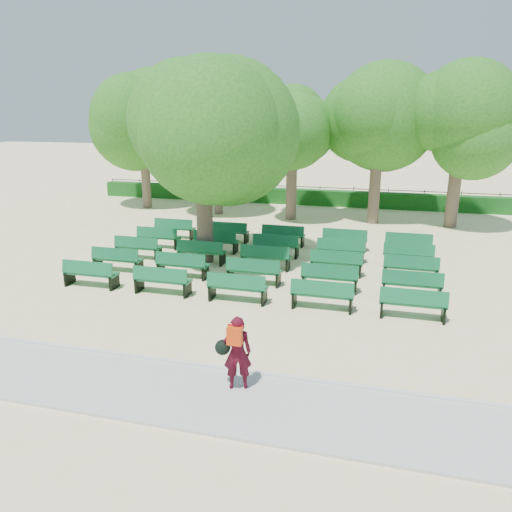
{
  "coord_description": "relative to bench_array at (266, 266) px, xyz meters",
  "views": [
    {
      "loc": [
        4.97,
        -15.57,
        5.57
      ],
      "look_at": [
        1.1,
        -1.0,
        1.1
      ],
      "focal_mm": 35.0,
      "sensor_mm": 36.0,
      "label": 1
    }
  ],
  "objects": [
    {
      "name": "ground",
      "position": [
        -0.89,
        -1.13,
        -0.09
      ],
      "size": [
        120.0,
        120.0,
        0.0
      ],
      "primitive_type": "plane",
      "color": "beige"
    },
    {
      "name": "tree_line",
      "position": [
        -0.89,
        8.87,
        -0.09
      ],
      "size": [
        21.8,
        6.8,
        7.04
      ],
      "primitive_type": null,
      "color": "#2B6F1D",
      "rests_on": "ground"
    },
    {
      "name": "fence",
      "position": [
        -0.89,
        13.27,
        -0.09
      ],
      "size": [
        26.0,
        0.1,
        1.02
      ],
      "primitive_type": null,
      "color": "black",
      "rests_on": "ground"
    },
    {
      "name": "curb",
      "position": [
        -0.89,
        -7.38,
        -0.04
      ],
      "size": [
        30.0,
        0.12,
        0.1
      ],
      "primitive_type": "cube",
      "color": "silver",
      "rests_on": "ground"
    },
    {
      "name": "paving",
      "position": [
        -0.89,
        -8.53,
        -0.06
      ],
      "size": [
        30.0,
        2.2,
        0.06
      ],
      "primitive_type": "cube",
      "color": "#BBBAB6",
      "rests_on": "ground"
    },
    {
      "name": "bench_array",
      "position": [
        0.0,
        0.0,
        0.0
      ],
      "size": [
        1.81,
        0.62,
        1.13
      ],
      "rotation": [
        0.0,
        0.0,
        -0.03
      ],
      "color": "#116136",
      "rests_on": "ground"
    },
    {
      "name": "tree_among",
      "position": [
        -2.41,
        0.31,
        4.88
      ],
      "size": [
        5.54,
        5.54,
        7.49
      ],
      "color": "brown",
      "rests_on": "ground"
    },
    {
      "name": "person",
      "position": [
        1.36,
        -8.04,
        0.78
      ],
      "size": [
        0.78,
        0.54,
        1.58
      ],
      "rotation": [
        0.0,
        0.0,
        3.47
      ],
      "color": "#3F0915",
      "rests_on": "ground"
    },
    {
      "name": "hedge",
      "position": [
        -0.89,
        12.87,
        0.36
      ],
      "size": [
        26.0,
        0.7,
        0.9
      ],
      "primitive_type": "cube",
      "color": "#155418",
      "rests_on": "ground"
    }
  ]
}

